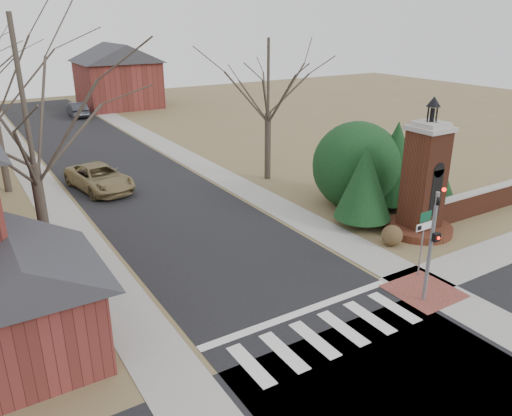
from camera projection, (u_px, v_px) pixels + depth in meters
ground at (345, 347)px, 15.71m from camera, size 120.00×120.00×0.00m
main_street at (124, 173)px, 33.15m from camera, size 8.00×70.00×0.01m
cross_street at (420, 405)px, 13.33m from camera, size 120.00×8.00×0.01m
crosswalk_zone at (329, 334)px, 16.34m from camera, size 8.00×2.20×0.02m
stop_bar at (301, 312)px, 17.53m from camera, size 8.00×0.35×0.02m
sidewalk_right_main at (195, 162)px, 35.71m from camera, size 2.00×60.00×0.02m
sidewalk_left at (41, 186)px, 30.59m from camera, size 2.00×60.00×0.02m
curb_apron at (424, 291)px, 18.87m from camera, size 2.40×2.40×0.02m
traffic_signal_pole at (433, 236)px, 17.36m from camera, size 0.28×0.41×4.50m
sign_post at (424, 231)px, 19.35m from camera, size 0.90×0.07×2.75m
brick_gate_monument at (423, 189)px, 23.33m from camera, size 3.20×3.20×6.47m
brick_garden_wall at (478, 202)px, 26.09m from camera, size 7.50×0.50×1.30m
garage_left at (19, 296)px, 14.27m from camera, size 4.80×4.80×4.29m
house_distant_right at (117, 74)px, 56.39m from camera, size 8.80×8.80×7.30m
evergreen_near at (365, 182)px, 23.99m from camera, size 2.80×2.80×4.10m
evergreen_mid at (395, 160)px, 26.46m from camera, size 3.40×3.40×4.70m
evergreen_far at (434, 172)px, 26.90m from camera, size 2.40×2.40×3.30m
evergreen_mass at (357, 162)px, 26.82m from camera, size 4.80×4.80×4.80m
bare_tree_0 at (20, 82)px, 16.64m from camera, size 8.05×8.05×11.15m
bare_tree_3 at (268, 71)px, 29.69m from camera, size 7.00×7.00×9.70m
pickup_truck at (99, 178)px, 29.70m from camera, size 3.36×5.78×1.51m
distant_car at (77, 109)px, 51.72m from camera, size 1.86×4.66×1.51m
dry_shrub_left at (392, 235)px, 22.54m from camera, size 0.96×0.96×0.96m
dry_shrub_right at (429, 227)px, 23.82m from camera, size 0.68×0.68×0.68m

